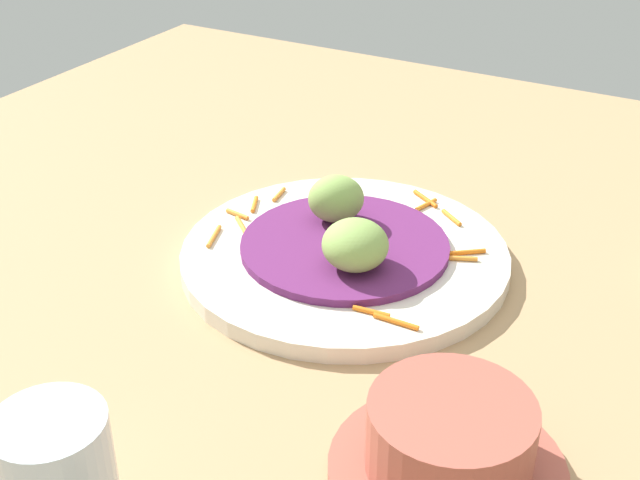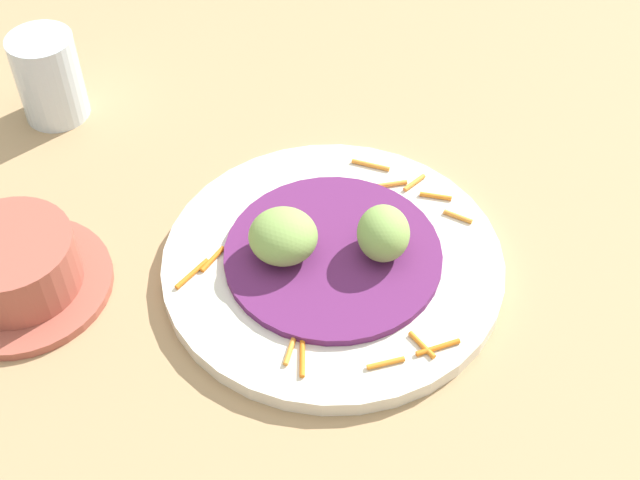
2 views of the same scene
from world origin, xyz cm
name	(u,v)px [view 1 (image 1 of 2)]	position (x,y,z in cm)	size (l,w,h in cm)	color
table_surface	(316,282)	(0.00, 0.00, 1.00)	(110.00, 110.00, 2.00)	tan
main_plate	(345,256)	(-2.44, 1.46, 2.72)	(27.85, 27.85, 1.45)	silver
cabbage_bed	(345,246)	(-2.44, 1.46, 3.80)	(17.69, 17.69, 0.70)	#60235B
carrot_garnish	(352,236)	(-4.50, 1.11, 3.65)	(20.70, 23.26, 0.40)	orange
guac_scoop_left	(336,199)	(-5.51, -1.04, 6.25)	(4.91, 4.21, 4.20)	#84A851
guac_scoop_center	(355,245)	(0.64, 3.96, 6.14)	(5.51, 5.35, 3.99)	#84A851
terracotta_bowl	(449,445)	(16.30, 18.25, 4.39)	(14.52, 14.52, 5.42)	#A85142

